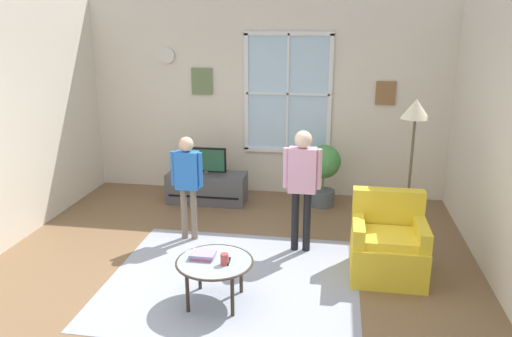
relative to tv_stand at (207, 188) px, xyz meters
name	(u,v)px	position (x,y,z in m)	size (l,w,h in m)	color
ground_plane	(221,291)	(0.78, -2.47, -0.23)	(6.03, 6.80, 0.02)	brown
back_wall	(266,98)	(0.79, 0.69, 1.26)	(5.43, 0.17, 2.97)	beige
area_rug	(233,280)	(0.86, -2.25, -0.22)	(2.60, 2.31, 0.01)	#999EAD
tv_stand	(207,188)	(0.00, 0.00, 0.00)	(1.16, 0.46, 0.45)	#4C4C51
television	(206,160)	(0.00, 0.00, 0.43)	(0.59, 0.08, 0.39)	#4C4C4C
armchair	(388,246)	(2.45, -1.85, 0.10)	(0.76, 0.74, 0.87)	yellow
coffee_table	(215,264)	(0.78, -2.69, 0.18)	(0.74, 0.74, 0.44)	#99B2B7
book_stack	(203,255)	(0.65, -2.64, 0.24)	(0.24, 0.18, 0.06)	#C4588F
cup	(224,259)	(0.89, -2.75, 0.27)	(0.08, 0.08, 0.11)	#BF3F3F
remote_near_books	(228,261)	(0.91, -2.70, 0.22)	(0.04, 0.14, 0.02)	black
person_blue_shirt	(187,176)	(0.11, -1.31, 0.59)	(0.39, 0.18, 1.30)	#726656
person_pink_shirt	(302,177)	(1.50, -1.42, 0.68)	(0.44, 0.20, 1.45)	black
potted_plant_by_window	(324,169)	(1.71, 0.13, 0.34)	(0.49, 0.49, 0.91)	#4C565B
floor_lamp	(415,125)	(2.72, -1.15, 1.28)	(0.32, 0.32, 1.79)	black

